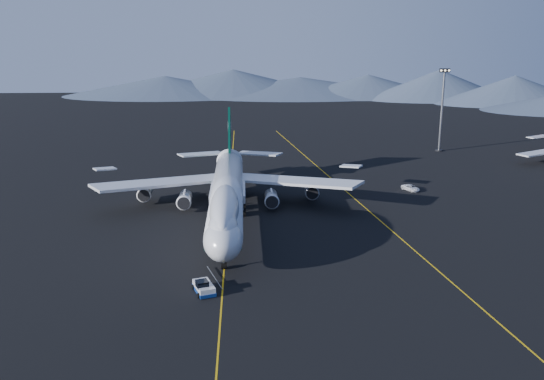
{
  "coord_description": "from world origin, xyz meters",
  "views": [
    {
      "loc": [
        3.48,
        -120.76,
        39.38
      ],
      "look_at": [
        9.34,
        1.08,
        6.0
      ],
      "focal_mm": 40.0,
      "sensor_mm": 36.0,
      "label": 1
    }
  ],
  "objects_px": {
    "pushback_tug": "(204,288)",
    "floodlight_mast": "(442,110)",
    "boeing_747": "(227,193)",
    "service_van": "(411,188)"
  },
  "relations": [
    {
      "from": "boeing_747",
      "to": "floodlight_mast",
      "type": "bearing_deg",
      "value": 45.68
    },
    {
      "from": "pushback_tug",
      "to": "boeing_747",
      "type": "bearing_deg",
      "value": 66.54
    },
    {
      "from": "pushback_tug",
      "to": "service_van",
      "type": "relative_size",
      "value": 1.1
    },
    {
      "from": "floodlight_mast",
      "to": "service_van",
      "type": "bearing_deg",
      "value": -115.05
    },
    {
      "from": "pushback_tug",
      "to": "floodlight_mast",
      "type": "bearing_deg",
      "value": 37.25
    },
    {
      "from": "boeing_747",
      "to": "floodlight_mast",
      "type": "height_order",
      "value": "floodlight_mast"
    },
    {
      "from": "boeing_747",
      "to": "pushback_tug",
      "type": "xyz_separation_m",
      "value": [
        -2.78,
        -35.59,
        -5.13
      ]
    },
    {
      "from": "pushback_tug",
      "to": "floodlight_mast",
      "type": "height_order",
      "value": "floodlight_mast"
    },
    {
      "from": "pushback_tug",
      "to": "floodlight_mast",
      "type": "distance_m",
      "value": 125.36
    },
    {
      "from": "pushback_tug",
      "to": "service_van",
      "type": "bearing_deg",
      "value": 31.07
    }
  ]
}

